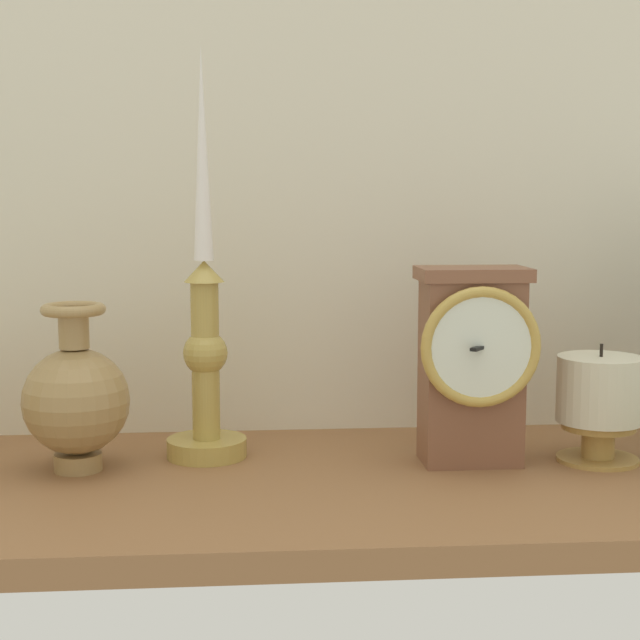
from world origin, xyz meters
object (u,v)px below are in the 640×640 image
Objects in this scene: mantel_clock at (472,362)px; candlestick_tall_left at (205,341)px; brass_vase_bulbous at (76,398)px; pillar_candle_front at (599,401)px.

candlestick_tall_left reaches higher than mantel_clock.
brass_vase_bulbous is 1.37× the size of pillar_candle_front.
brass_vase_bulbous is (-35.98, 0.53, -2.87)cm from mantel_clock.
candlestick_tall_left is 3.44× the size of pillar_candle_front.
mantel_clock is 1.20× the size of brass_vase_bulbous.
candlestick_tall_left is 2.52× the size of brass_vase_bulbous.
candlestick_tall_left is (-24.51, 4.24, 1.61)cm from mantel_clock.
pillar_candle_front is (12.06, -0.28, -3.82)cm from mantel_clock.
mantel_clock is at bearing -0.85° from brass_vase_bulbous.
brass_vase_bulbous is (-11.47, -3.71, -4.47)cm from candlestick_tall_left.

